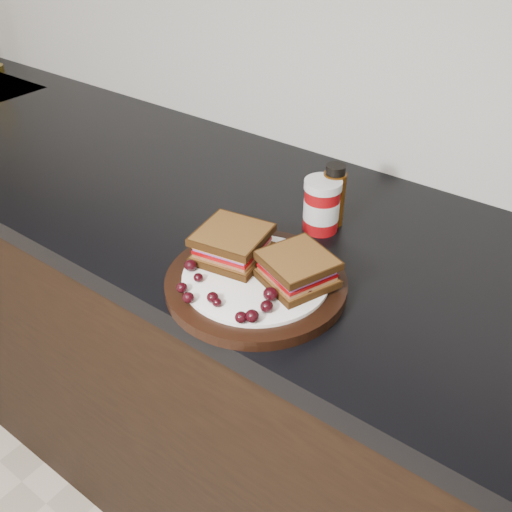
{
  "coord_description": "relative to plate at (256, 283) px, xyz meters",
  "views": [
    {
      "loc": [
        0.65,
        0.97,
        1.45
      ],
      "look_at": [
        0.24,
        1.53,
        0.96
      ],
      "focal_mm": 40.0,
      "sensor_mm": 36.0,
      "label": 1
    }
  ],
  "objects": [
    {
      "name": "base_cabinets",
      "position": [
        -0.24,
        0.17,
        -0.48
      ],
      "size": [
        3.96,
        0.58,
        0.86
      ],
      "primitive_type": "cube",
      "color": "black",
      "rests_on": "ground_plane"
    },
    {
      "name": "countertop",
      "position": [
        -0.24,
        0.17,
        -0.03
      ],
      "size": [
        3.98,
        0.6,
        0.04
      ],
      "primitive_type": "cube",
      "color": "black",
      "rests_on": "base_cabinets"
    },
    {
      "name": "plate",
      "position": [
        0.0,
        0.0,
        0.0
      ],
      "size": [
        0.28,
        0.28,
        0.02
      ],
      "primitive_type": "cylinder",
      "color": "black",
      "rests_on": "countertop"
    },
    {
      "name": "sandwich_left",
      "position": [
        -0.06,
        0.02,
        0.04
      ],
      "size": [
        0.12,
        0.12,
        0.05
      ],
      "primitive_type": null,
      "rotation": [
        0.0,
        0.0,
        0.17
      ],
      "color": "brown",
      "rests_on": "plate"
    },
    {
      "name": "sandwich_right",
      "position": [
        0.06,
        0.03,
        0.04
      ],
      "size": [
        0.13,
        0.13,
        0.04
      ],
      "primitive_type": null,
      "rotation": [
        0.0,
        0.0,
        -0.37
      ],
      "color": "brown",
      "rests_on": "plate"
    },
    {
      "name": "grape_0",
      "position": [
        -0.09,
        -0.05,
        0.02
      ],
      "size": [
        0.02,
        0.02,
        0.02
      ],
      "primitive_type": "ellipsoid",
      "color": "black",
      "rests_on": "plate"
    },
    {
      "name": "grape_1",
      "position": [
        -0.06,
        -0.06,
        0.02
      ],
      "size": [
        0.01,
        0.01,
        0.01
      ],
      "primitive_type": "ellipsoid",
      "color": "black",
      "rests_on": "plate"
    },
    {
      "name": "grape_2",
      "position": [
        -0.06,
        -0.1,
        0.02
      ],
      "size": [
        0.02,
        0.02,
        0.02
      ],
      "primitive_type": "ellipsoid",
      "color": "black",
      "rests_on": "plate"
    },
    {
      "name": "grape_3",
      "position": [
        -0.04,
        -0.11,
        0.02
      ],
      "size": [
        0.02,
        0.02,
        0.02
      ],
      "primitive_type": "ellipsoid",
      "color": "black",
      "rests_on": "plate"
    },
    {
      "name": "grape_4",
      "position": [
        -0.01,
        -0.09,
        0.02
      ],
      "size": [
        0.02,
        0.02,
        0.02
      ],
      "primitive_type": "ellipsoid",
      "color": "black",
      "rests_on": "plate"
    },
    {
      "name": "grape_5",
      "position": [
        -0.0,
        -0.09,
        0.02
      ],
      "size": [
        0.01,
        0.01,
        0.01
      ],
      "primitive_type": "ellipsoid",
      "color": "black",
      "rests_on": "plate"
    },
    {
      "name": "grape_6",
      "position": [
        0.05,
        -0.1,
        0.02
      ],
      "size": [
        0.02,
        0.02,
        0.02
      ],
      "primitive_type": "ellipsoid",
      "color": "black",
      "rests_on": "plate"
    },
    {
      "name": "grape_7",
      "position": [
        0.06,
        -0.09,
        0.02
      ],
      "size": [
        0.02,
        0.02,
        0.02
      ],
      "primitive_type": "ellipsoid",
      "color": "black",
      "rests_on": "plate"
    },
    {
      "name": "grape_8",
      "position": [
        0.06,
        -0.06,
        0.02
      ],
      "size": [
        0.02,
        0.02,
        0.02
      ],
      "primitive_type": "ellipsoid",
      "color": "black",
      "rests_on": "plate"
    },
    {
      "name": "grape_9",
      "position": [
        0.05,
        -0.03,
        0.03
      ],
      "size": [
        0.02,
        0.02,
        0.02
      ],
      "primitive_type": "ellipsoid",
      "color": "black",
      "rests_on": "plate"
    },
    {
      "name": "grape_10",
      "position": [
        0.09,
        0.01,
        0.02
      ],
      "size": [
        0.02,
        0.02,
        0.02
      ],
      "primitive_type": "ellipsoid",
      "color": "black",
      "rests_on": "plate"
    },
    {
      "name": "grape_11",
      "position": [
        0.07,
        0.02,
        0.02
      ],
      "size": [
        0.02,
        0.02,
        0.01
      ],
      "primitive_type": "ellipsoid",
      "color": "black",
      "rests_on": "plate"
    },
    {
      "name": "grape_12",
      "position": [
        0.07,
        0.03,
        0.02
      ],
      "size": [
        0.02,
        0.02,
        0.02
      ],
      "primitive_type": "ellipsoid",
      "color": "black",
      "rests_on": "plate"
    },
    {
      "name": "grape_13",
      "position": [
        -0.07,
        0.06,
        0.02
      ],
      "size": [
        0.02,
        0.02,
        0.01
      ],
      "primitive_type": "ellipsoid",
      "color": "black",
      "rests_on": "plate"
    },
    {
      "name": "grape_14",
      "position": [
        -0.07,
        0.04,
        0.02
      ],
      "size": [
        0.01,
        0.01,
        0.01
      ],
      "primitive_type": "ellipsoid",
      "color": "black",
      "rests_on": "plate"
    },
    {
      "name": "grape_15",
      "position": [
        -0.06,
        0.01,
        0.02
      ],
      "size": [
        0.02,
        0.02,
        0.02
      ],
      "primitive_type": "ellipsoid",
      "color": "black",
      "rests_on": "plate"
    },
    {
      "name": "grape_16",
      "position": [
        -0.1,
        -0.02,
        0.02
      ],
      "size": [
        0.02,
        0.02,
        0.02
      ],
      "primitive_type": "ellipsoid",
      "color": "black",
      "rests_on": "plate"
    },
    {
      "name": "grape_17",
      "position": [
        -0.05,
        0.03,
        0.02
      ],
      "size": [
        0.02,
        0.02,
        0.02
      ],
      "primitive_type": "ellipsoid",
      "color": "black",
      "rests_on": "plate"
    },
    {
      "name": "grape_18",
      "position": [
        -0.09,
        0.03,
        0.03
      ],
      "size": [
        0.02,
        0.02,
        0.02
      ],
      "primitive_type": "ellipsoid",
      "color": "black",
      "rests_on": "plate"
    },
    {
      "name": "grape_19",
      "position": [
        -0.07,
        0.01,
        0.02
      ],
      "size": [
        0.02,
        0.02,
        0.02
      ],
      "primitive_type": "ellipsoid",
      "color": "black",
      "rests_on": "plate"
    },
    {
      "name": "condiment_jar",
      "position": [
        -0.01,
        0.2,
        0.04
      ],
      "size": [
        0.07,
        0.07,
        0.1
      ],
      "primitive_type": "cylinder",
      "rotation": [
        0.0,
        0.0,
        -0.05
      ],
      "color": "maroon",
      "rests_on": "countertop"
    },
    {
      "name": "oil_bottle",
      "position": [
        -0.0,
        0.24,
        0.05
      ],
      "size": [
        0.05,
        0.05,
        0.11
      ],
      "primitive_type": "cylinder",
      "rotation": [
        0.0,
        0.0,
        0.43
      ],
      "color": "#452306",
      "rests_on": "countertop"
    }
  ]
}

